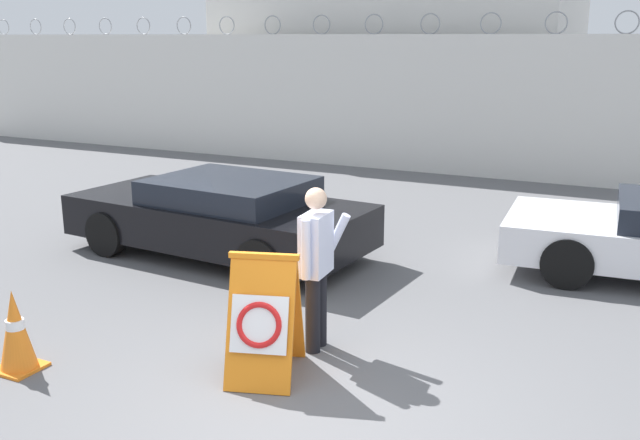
{
  "coord_description": "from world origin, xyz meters",
  "views": [
    {
      "loc": [
        2.42,
        -4.69,
        3.08
      ],
      "look_at": [
        -1.05,
        2.3,
        1.06
      ],
      "focal_mm": 40.0,
      "sensor_mm": 36.0,
      "label": 1
    }
  ],
  "objects_px": {
    "traffic_cone_mid": "(16,331)",
    "barricade_sign": "(264,317)",
    "parked_car_front_coupe": "(221,215)",
    "security_guard": "(316,262)"
  },
  "relations": [
    {
      "from": "traffic_cone_mid",
      "to": "barricade_sign",
      "type": "bearing_deg",
      "value": 23.32
    },
    {
      "from": "barricade_sign",
      "to": "parked_car_front_coupe",
      "type": "distance_m",
      "value": 3.91
    },
    {
      "from": "security_guard",
      "to": "parked_car_front_coupe",
      "type": "distance_m",
      "value": 3.5
    },
    {
      "from": "barricade_sign",
      "to": "traffic_cone_mid",
      "type": "distance_m",
      "value": 2.36
    },
    {
      "from": "traffic_cone_mid",
      "to": "parked_car_front_coupe",
      "type": "relative_size",
      "value": 0.18
    },
    {
      "from": "barricade_sign",
      "to": "traffic_cone_mid",
      "type": "height_order",
      "value": "barricade_sign"
    },
    {
      "from": "traffic_cone_mid",
      "to": "parked_car_front_coupe",
      "type": "bearing_deg",
      "value": 95.06
    },
    {
      "from": "barricade_sign",
      "to": "parked_car_front_coupe",
      "type": "xyz_separation_m",
      "value": [
        -2.51,
        3.0,
        0.0
      ]
    },
    {
      "from": "barricade_sign",
      "to": "traffic_cone_mid",
      "type": "bearing_deg",
      "value": -174.55
    },
    {
      "from": "parked_car_front_coupe",
      "to": "security_guard",
      "type": "bearing_deg",
      "value": 144.07
    }
  ]
}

